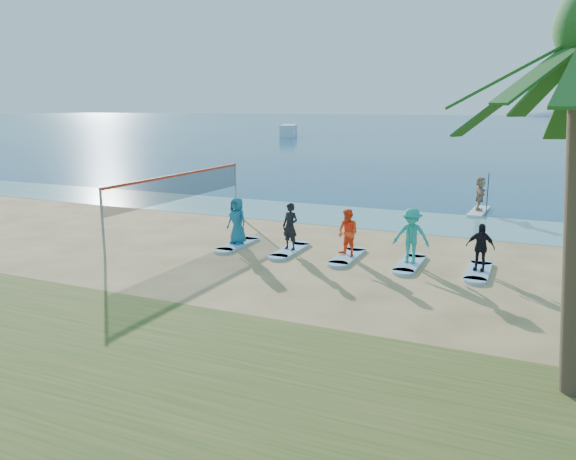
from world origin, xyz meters
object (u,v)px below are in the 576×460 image
at_px(boat_offshore_a, 289,136).
at_px(student_4, 480,247).
at_px(paddleboarder, 480,194).
at_px(student_3, 411,236).
at_px(surfboard_0, 238,244).
at_px(student_0, 237,221).
at_px(surfboard_1, 290,250).
at_px(volleyball_net, 180,187).
at_px(paddleboard, 479,211).
at_px(student_2, 348,233).
at_px(student_1, 290,226).
at_px(surfboard_4, 478,271).
at_px(surfboard_3, 410,264).
at_px(surfboard_2, 347,257).

bearing_deg(boat_offshore_a, student_4, -80.60).
height_order(paddleboarder, student_3, student_3).
xyz_separation_m(surfboard_0, student_4, (8.75, 0.00, 0.80)).
height_order(paddleboarder, student_0, student_0).
height_order(paddleboarder, surfboard_1, paddleboarder).
bearing_deg(volleyball_net, student_0, -18.30).
height_order(paddleboard, student_2, student_2).
distance_m(volleyball_net, student_2, 7.82).
height_order(paddleboard, student_1, student_1).
relative_size(student_2, student_4, 1.08).
relative_size(student_2, surfboard_4, 0.74).
bearing_deg(surfboard_4, student_4, 0.00).
xyz_separation_m(paddleboard, student_1, (-5.52, -10.79, 0.88)).
relative_size(volleyball_net, student_0, 5.17).
bearing_deg(paddleboard, surfboard_3, -92.65).
distance_m(student_0, surfboard_1, 2.38).
relative_size(student_0, surfboard_1, 0.80).
relative_size(surfboard_2, student_3, 1.20).
distance_m(volleyball_net, surfboard_1, 5.90).
xyz_separation_m(paddleboarder, surfboard_3, (-1.14, -10.79, -0.91)).
bearing_deg(surfboard_4, paddleboarder, 95.54).
bearing_deg(surfboard_1, student_2, 0.00).
xyz_separation_m(student_0, student_3, (6.57, 0.00, 0.04)).
bearing_deg(student_2, surfboard_0, -155.40).
distance_m(boat_offshore_a, student_3, 80.27).
bearing_deg(surfboard_1, surfboard_3, 0.00).
height_order(boat_offshore_a, surfboard_0, boat_offshore_a).
bearing_deg(paddleboarder, student_2, 158.58).
relative_size(boat_offshore_a, student_4, 5.59).
bearing_deg(student_1, paddleboarder, 74.85).
bearing_deg(student_1, student_2, 11.93).
bearing_deg(student_4, surfboard_3, -173.13).
relative_size(student_0, student_4, 1.16).
distance_m(paddleboard, student_2, 11.33).
distance_m(surfboard_0, student_4, 8.79).
bearing_deg(paddleboard, student_2, -103.76).
bearing_deg(surfboard_1, paddleboard, 62.92).
xyz_separation_m(surfboard_0, surfboard_1, (2.19, 0.00, 0.00)).
bearing_deg(paddleboarder, surfboard_2, 158.58).
relative_size(surfboard_0, surfboard_1, 1.00).
xyz_separation_m(student_2, surfboard_3, (2.19, 0.00, -0.86)).
xyz_separation_m(paddleboarder, surfboard_1, (-5.52, -10.79, -0.91)).
height_order(boat_offshore_a, surfboard_1, boat_offshore_a).
bearing_deg(student_0, boat_offshore_a, 126.74).
distance_m(paddleboard, surfboard_4, 10.85).
distance_m(student_0, student_4, 8.76).
height_order(surfboard_0, student_2, student_2).
xyz_separation_m(surfboard_0, surfboard_4, (8.75, 0.00, 0.00)).
bearing_deg(student_0, volleyball_net, 175.98).
distance_m(student_0, student_2, 4.38).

